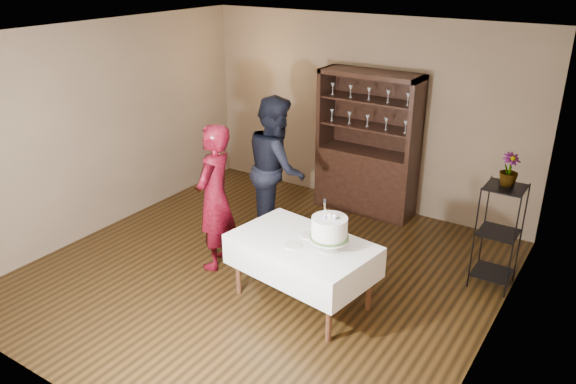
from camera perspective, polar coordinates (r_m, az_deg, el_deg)
name	(u,v)px	position (r m, az deg, el deg)	size (l,w,h in m)	color
floor	(264,273)	(6.62, -2.48, -8.19)	(5.00, 5.00, 0.00)	black
ceiling	(259,35)	(5.71, -2.95, 15.65)	(5.00, 5.00, 0.00)	white
back_wall	(364,113)	(8.10, 7.74, 7.95)	(5.00, 0.02, 2.70)	brown
wall_left	(105,128)	(7.70, -18.11, 6.21)	(0.02, 5.00, 2.70)	brown
wall_right	(501,220)	(5.10, 20.82, -2.66)	(0.02, 5.00, 2.70)	brown
china_hutch	(367,166)	(8.01, 7.99, 2.61)	(1.40, 0.48, 2.00)	black
plant_etagere	(498,232)	(6.50, 20.59, -3.86)	(0.42, 0.42, 1.20)	black
cake_table	(302,256)	(5.84, 1.47, -6.50)	(1.57, 1.10, 0.73)	white
woman	(215,198)	(6.46, -7.45, -0.56)	(0.63, 0.41, 1.73)	#35040A
man	(276,168)	(7.13, -1.18, 2.49)	(0.90, 0.70, 1.86)	black
cake	(329,230)	(5.52, 4.22, -3.84)	(0.41, 0.41, 0.55)	beige
plate_near	(292,245)	(5.66, 0.44, -5.43)	(0.18, 0.18, 0.01)	beige
plate_far	(310,236)	(5.85, 2.23, -4.46)	(0.18, 0.18, 0.01)	beige
potted_plant	(509,170)	(6.28, 21.55, 2.13)	(0.20, 0.20, 0.35)	#3E6530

